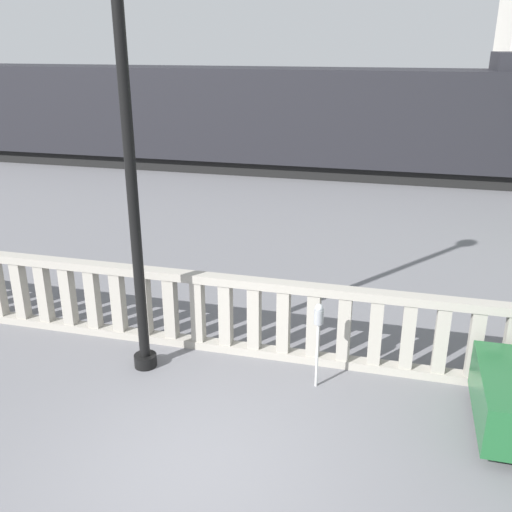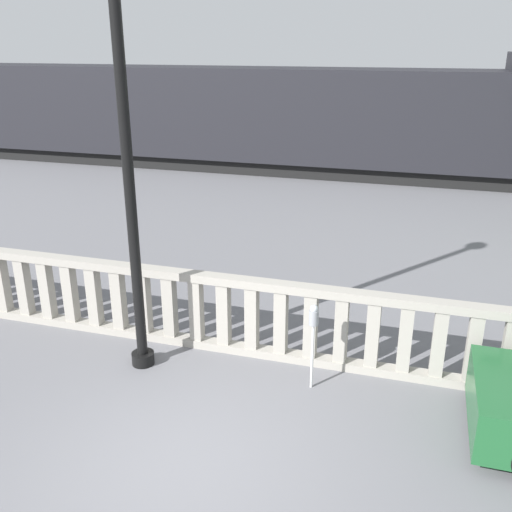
{
  "view_description": "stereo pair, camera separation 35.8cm",
  "coord_description": "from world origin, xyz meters",
  "views": [
    {
      "loc": [
        2.13,
        -5.3,
        4.93
      ],
      "look_at": [
        -0.23,
        3.81,
        1.38
      ],
      "focal_mm": 40.0,
      "sensor_mm": 36.0,
      "label": 1
    },
    {
      "loc": [
        2.47,
        -5.21,
        4.93
      ],
      "look_at": [
        -0.23,
        3.81,
        1.38
      ],
      "focal_mm": 40.0,
      "sensor_mm": 36.0,
      "label": 2
    }
  ],
  "objects": [
    {
      "name": "parking_meter",
      "position": [
        1.15,
        2.13,
        1.07
      ],
      "size": [
        0.14,
        0.14,
        1.38
      ],
      "color": "silver",
      "rests_on": "ground"
    },
    {
      "name": "balustrade",
      "position": [
        0.0,
        2.81,
        0.68
      ],
      "size": [
        16.29,
        0.24,
        1.36
      ],
      "color": "#9E998E",
      "rests_on": "ground"
    },
    {
      "name": "train_near",
      "position": [
        -5.71,
        16.91,
        2.08
      ],
      "size": [
        27.59,
        2.76,
        4.59
      ],
      "color": "black",
      "rests_on": "ground"
    },
    {
      "name": "train_far",
      "position": [
        -2.17,
        31.69,
        1.69
      ],
      "size": [
        26.48,
        2.75,
        3.82
      ],
      "color": "black",
      "rests_on": "ground"
    },
    {
      "name": "lamppost",
      "position": [
        -1.61,
        2.01,
        4.05
      ],
      "size": [
        0.43,
        0.43,
        6.97
      ],
      "color": "black",
      "rests_on": "ground"
    },
    {
      "name": "ground_plane",
      "position": [
        0.0,
        0.0,
        0.0
      ],
      "size": [
        160.0,
        160.0,
        0.0
      ],
      "primitive_type": "plane",
      "color": "slate"
    }
  ]
}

